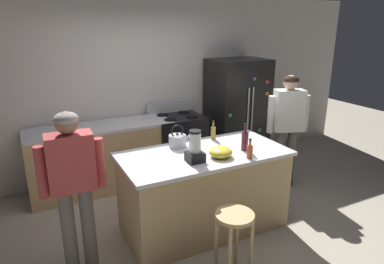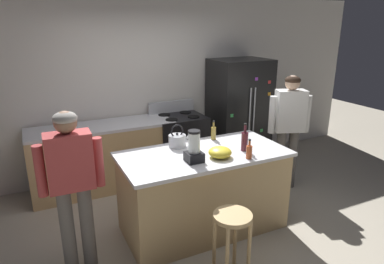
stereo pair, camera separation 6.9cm
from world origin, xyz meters
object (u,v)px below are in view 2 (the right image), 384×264
(bar_stool, at_px, (232,228))
(blender_appliance, at_px, (194,149))
(stove_range, at_px, (179,144))
(bottle_cooking_sauce, at_px, (249,152))
(kitchen_island, at_px, (203,191))
(bottle_vinegar, at_px, (214,133))
(mixing_bowl, at_px, (220,152))
(refrigerator, at_px, (239,113))
(person_by_island_left, at_px, (72,178))
(tea_kettle, at_px, (177,140))
(bottle_wine, at_px, (245,141))
(person_by_sink_right, at_px, (289,122))

(bar_stool, relative_size, blender_appliance, 1.97)
(stove_range, height_order, bottle_cooking_sauce, bottle_cooking_sauce)
(kitchen_island, relative_size, bottle_vinegar, 7.87)
(kitchen_island, height_order, mixing_bowl, mixing_bowl)
(refrigerator, distance_m, bar_stool, 2.84)
(kitchen_island, distance_m, bottle_vinegar, 0.72)
(person_by_island_left, height_order, bottle_cooking_sauce, person_by_island_left)
(stove_range, height_order, bar_stool, stove_range)
(person_by_island_left, distance_m, blender_appliance, 1.20)
(kitchen_island, bearing_deg, tea_kettle, 122.46)
(bottle_vinegar, height_order, bottle_wine, bottle_wine)
(bar_stool, bearing_deg, mixing_bowl, 70.30)
(blender_appliance, distance_m, bottle_wine, 0.65)
(person_by_island_left, xyz_separation_m, bottle_vinegar, (1.72, 0.43, 0.06))
(person_by_sink_right, relative_size, mixing_bowl, 6.57)
(refrigerator, xyz_separation_m, bottle_cooking_sauce, (-1.09, -1.86, 0.14))
(person_by_island_left, height_order, bottle_vinegar, person_by_island_left)
(stove_range, relative_size, bottle_vinegar, 4.76)
(bottle_vinegar, bearing_deg, stove_range, 87.38)
(bar_stool, distance_m, mixing_bowl, 0.83)
(kitchen_island, bearing_deg, refrigerator, 46.17)
(bottle_cooking_sauce, distance_m, bottle_vinegar, 0.70)
(stove_range, bearing_deg, mixing_bowl, -99.10)
(kitchen_island, height_order, bottle_cooking_sauce, bottle_cooking_sauce)
(stove_range, relative_size, tea_kettle, 4.08)
(refrigerator, height_order, blender_appliance, refrigerator)
(kitchen_island, bearing_deg, bar_stool, -99.48)
(bar_stool, bearing_deg, blender_appliance, 96.13)
(refrigerator, distance_m, tea_kettle, 2.03)
(person_by_sink_right, relative_size, bottle_vinegar, 6.94)
(bar_stool, distance_m, tea_kettle, 1.24)
(mixing_bowl, bearing_deg, stove_range, 80.90)
(tea_kettle, bearing_deg, bar_stool, -87.52)
(stove_range, bearing_deg, person_by_sink_right, -42.94)
(refrigerator, bearing_deg, bottle_vinegar, -134.23)
(refrigerator, distance_m, blender_appliance, 2.37)
(bottle_cooking_sauce, bearing_deg, tea_kettle, 129.04)
(stove_range, bearing_deg, bar_stool, -102.06)
(mixing_bowl, bearing_deg, tea_kettle, 119.29)
(person_by_sink_right, xyz_separation_m, bar_stool, (-1.70, -1.25, -0.48))
(kitchen_island, bearing_deg, stove_range, 76.55)
(person_by_island_left, xyz_separation_m, blender_appliance, (1.20, -0.09, 0.12))
(person_by_island_left, bearing_deg, bar_stool, -30.47)
(person_by_sink_right, bearing_deg, blender_appliance, -161.28)
(bottle_cooking_sauce, bearing_deg, person_by_island_left, 171.19)
(bar_stool, xyz_separation_m, bottle_wine, (0.57, 0.69, 0.55))
(person_by_sink_right, height_order, bottle_cooking_sauce, person_by_sink_right)
(person_by_island_left, relative_size, person_by_sink_right, 0.97)
(refrigerator, height_order, bottle_wine, refrigerator)
(bottle_vinegar, bearing_deg, mixing_bowl, -112.41)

